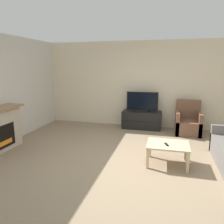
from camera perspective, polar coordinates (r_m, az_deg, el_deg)
name	(u,v)px	position (r m, az deg, el deg)	size (l,w,h in m)	color
ground_plane	(123,163)	(4.56, 2.81, -13.12)	(24.00, 24.00, 0.00)	#89755B
wall_back	(142,85)	(7.06, 7.74, 7.13)	(12.00, 0.06, 2.70)	beige
tv_stand	(142,120)	(6.92, 7.76, -2.03)	(1.20, 0.50, 0.55)	black
tv	(142,102)	(6.80, 7.89, 2.51)	(0.96, 0.18, 0.61)	black
armchair	(188,123)	(6.71, 19.18, -2.77)	(0.70, 0.76, 0.95)	brown
coffee_table	(168,147)	(4.50, 14.39, -8.77)	(0.81, 0.65, 0.42)	#CCB289
remote	(166,144)	(4.42, 14.04, -8.19)	(0.09, 0.15, 0.02)	black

